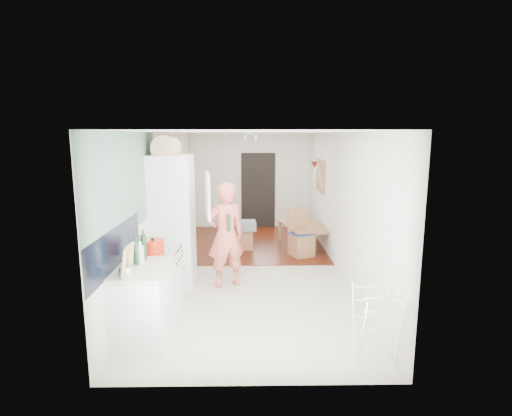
{
  "coord_description": "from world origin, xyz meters",
  "views": [
    {
      "loc": [
        -0.01,
        -7.08,
        2.45
      ],
      "look_at": [
        0.09,
        0.2,
        1.12
      ],
      "focal_mm": 28.0,
      "sensor_mm": 36.0,
      "label": 1
    }
  ],
  "objects_px": {
    "dining_chair": "(302,233)",
    "drying_rack": "(377,326)",
    "dining_table": "(305,238)",
    "stool": "(245,239)",
    "person": "(226,226)"
  },
  "relations": [
    {
      "from": "dining_table",
      "to": "dining_chair",
      "type": "xyz_separation_m",
      "value": [
        -0.16,
        -0.61,
        0.26
      ]
    },
    {
      "from": "stool",
      "to": "drying_rack",
      "type": "distance_m",
      "value": 4.66
    },
    {
      "from": "dining_table",
      "to": "dining_chair",
      "type": "relative_size",
      "value": 1.32
    },
    {
      "from": "stool",
      "to": "person",
      "type": "bearing_deg",
      "value": -97.32
    },
    {
      "from": "dining_chair",
      "to": "stool",
      "type": "distance_m",
      "value": 1.31
    },
    {
      "from": "stool",
      "to": "dining_table",
      "type": "bearing_deg",
      "value": 3.64
    },
    {
      "from": "drying_rack",
      "to": "stool",
      "type": "bearing_deg",
      "value": 102.59
    },
    {
      "from": "dining_chair",
      "to": "stool",
      "type": "xyz_separation_m",
      "value": [
        -1.17,
        0.52,
        -0.27
      ]
    },
    {
      "from": "person",
      "to": "dining_table",
      "type": "height_order",
      "value": "person"
    },
    {
      "from": "dining_chair",
      "to": "drying_rack",
      "type": "bearing_deg",
      "value": -109.45
    },
    {
      "from": "dining_table",
      "to": "drying_rack",
      "type": "distance_m",
      "value": 4.51
    },
    {
      "from": "person",
      "to": "stool",
      "type": "xyz_separation_m",
      "value": [
        0.28,
        2.15,
        -0.79
      ]
    },
    {
      "from": "drying_rack",
      "to": "dining_table",
      "type": "bearing_deg",
      "value": 86.0
    },
    {
      "from": "person",
      "to": "dining_table",
      "type": "bearing_deg",
      "value": -149.57
    },
    {
      "from": "dining_chair",
      "to": "drying_rack",
      "type": "height_order",
      "value": "dining_chair"
    }
  ]
}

